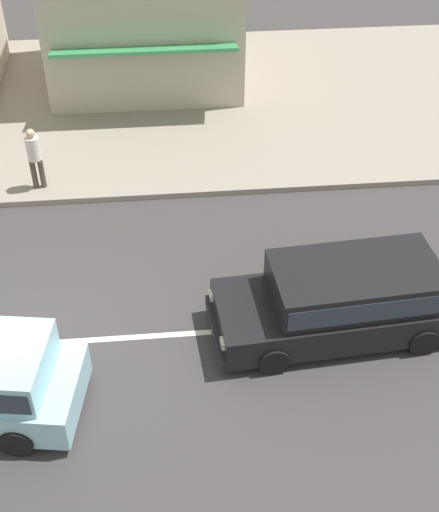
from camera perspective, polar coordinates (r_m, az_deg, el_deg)
The scene contains 6 objects.
ground_plane at distance 14.72m, azimuth -14.46°, elevation -6.83°, with size 160.00×160.00×0.00m, color #383535.
lane_centre_stripe at distance 14.72m, azimuth -14.46°, elevation -6.82°, with size 50.40×0.14×0.01m, color silver.
kerb_strip at distance 22.51m, azimuth -11.92°, elevation 11.60°, with size 68.00×10.00×0.15m, color gray.
minivan_black_3 at distance 14.21m, azimuth 9.99°, elevation -3.24°, with size 5.03×2.28×1.56m.
pedestrian_near_clock at distance 18.29m, azimuth -14.60°, elevation 7.89°, with size 0.34×0.34×1.65m.
shopfront_mid_block at distance 23.08m, azimuth -6.13°, elevation 18.94°, with size 5.85×5.67×4.23m.
Camera 1 is at (2.73, -10.05, 10.41)m, focal length 50.00 mm.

